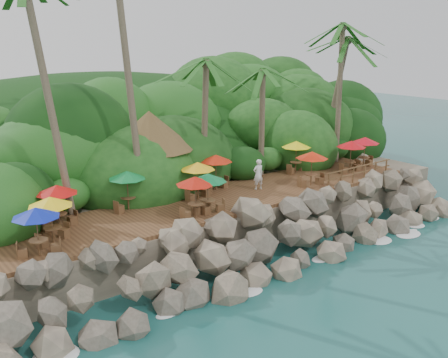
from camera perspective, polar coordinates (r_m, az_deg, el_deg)
ground at (r=25.64m, az=8.33°, el=-10.22°), size 140.00×140.00×0.00m
land_base at (r=37.41m, az=-9.37°, el=-0.22°), size 32.00×25.20×2.10m
jungle_hill at (r=44.23m, az=-13.95°, el=0.57°), size 44.80×28.00×15.40m
seawall at (r=26.47m, az=5.32°, el=-6.54°), size 29.00×4.00×2.30m
terrace at (r=28.99m, az=0.00°, el=-2.29°), size 26.00×5.00×0.20m
jungle_foliage at (r=36.86m, az=-8.56°, el=-2.12°), size 44.00×16.00×12.00m
foam_line at (r=25.81m, az=7.85°, el=-9.94°), size 25.20×0.80×0.06m
palms at (r=31.58m, az=1.33°, el=16.96°), size 27.08×6.93×15.34m
palapa at (r=30.20m, az=-8.13°, el=5.31°), size 5.14×5.14×4.60m
dining_clusters at (r=28.15m, az=-0.68°, el=1.06°), size 24.48×5.13×2.09m
railing at (r=33.13m, az=14.52°, el=0.76°), size 6.10×0.10×1.00m
waiter at (r=30.41m, az=3.75°, el=0.50°), size 0.71×0.51×1.81m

